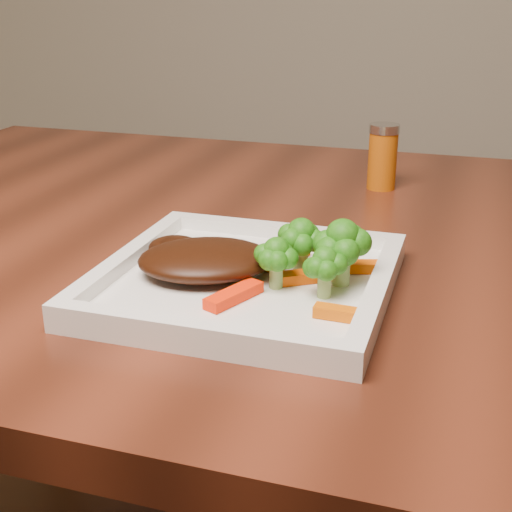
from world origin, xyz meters
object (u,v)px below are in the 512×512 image
(dining_table, at_px, (354,497))
(steak, at_px, (206,260))
(spice_shaker, at_px, (383,157))
(plate, at_px, (246,285))

(dining_table, distance_m, steak, 0.46)
(dining_table, bearing_deg, steak, -124.90)
(dining_table, bearing_deg, spice_shaker, 95.01)
(dining_table, relative_size, plate, 5.93)
(plate, height_order, spice_shaker, spice_shaker)
(plate, bearing_deg, steak, 178.93)
(plate, height_order, steak, steak)
(spice_shaker, bearing_deg, plate, -100.16)
(steak, height_order, spice_shaker, spice_shaker)
(plate, relative_size, steak, 2.06)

